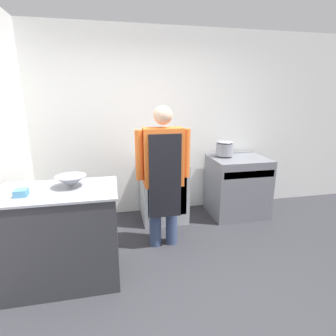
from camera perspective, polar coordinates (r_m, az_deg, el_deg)
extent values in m
plane|color=#2D2D33|center=(2.69, 3.45, -25.46)|extent=(14.00, 14.00, 0.00)
cube|color=white|center=(3.94, -3.66, 9.38)|extent=(8.00, 0.05, 2.70)
cube|color=#2D2D33|center=(2.78, -22.15, -13.72)|extent=(1.05, 0.64, 0.91)
cube|color=gray|center=(2.60, -23.18, -4.62)|extent=(1.09, 0.67, 0.02)
cube|color=slate|center=(4.12, 14.77, -3.84)|extent=(0.81, 0.68, 0.88)
cube|color=gray|center=(3.76, 17.25, -1.34)|extent=(0.75, 0.03, 0.10)
cube|color=gray|center=(4.28, 13.26, 3.26)|extent=(0.81, 0.03, 0.02)
cube|color=#A8ADB2|center=(3.83, -1.02, -5.00)|extent=(0.63, 0.61, 0.85)
cube|color=silver|center=(3.55, -0.12, -5.98)|extent=(0.54, 0.02, 0.59)
cylinder|color=#38476B|center=(3.17, -2.82, -10.33)|extent=(0.14, 0.14, 0.77)
cylinder|color=#38476B|center=(3.21, 0.78, -10.02)|extent=(0.14, 0.14, 0.77)
cube|color=orange|center=(2.95, -1.07, 2.39)|extent=(0.45, 0.22, 0.66)
cube|color=black|center=(2.89, -0.60, -1.98)|extent=(0.36, 0.02, 0.95)
cylinder|color=orange|center=(2.91, -6.27, 2.77)|extent=(0.09, 0.09, 0.56)
cylinder|color=orange|center=(3.01, 3.96, 3.23)|extent=(0.09, 0.09, 0.56)
sphere|color=beige|center=(2.89, -1.12, 11.42)|extent=(0.21, 0.21, 0.21)
cone|color=gray|center=(2.61, -20.34, -2.73)|extent=(0.29, 0.29, 0.11)
cube|color=teal|center=(2.56, -29.35, -4.72)|extent=(0.10, 0.10, 0.06)
cylinder|color=gray|center=(4.00, 12.20, 3.99)|extent=(0.25, 0.25, 0.18)
ellipsoid|color=gray|center=(3.98, 12.29, 5.53)|extent=(0.24, 0.24, 0.04)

